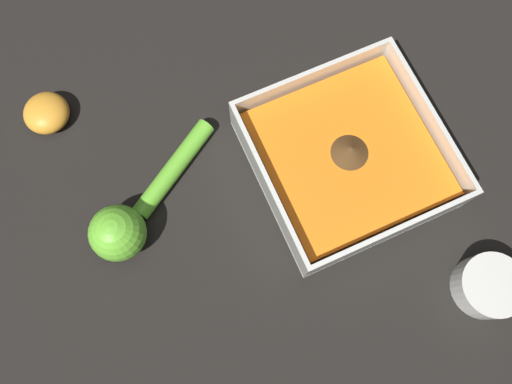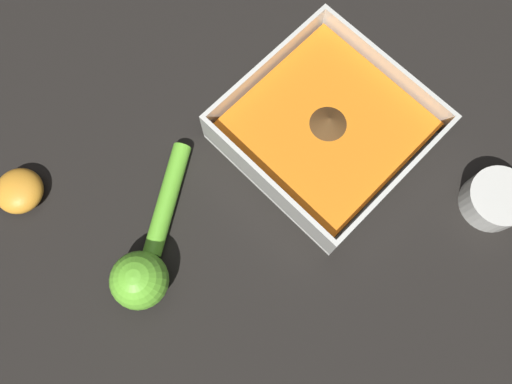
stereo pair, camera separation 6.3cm
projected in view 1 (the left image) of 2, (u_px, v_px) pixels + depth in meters
The scene contains 5 objects.
ground_plane at pixel (366, 170), 0.68m from camera, with size 4.00×4.00×0.00m, color black.
square_dish at pixel (347, 158), 0.66m from camera, with size 0.23×0.23×0.07m.
spice_bowl at pixel (488, 286), 0.62m from camera, with size 0.08×0.08×0.04m.
lemon_squeezer at pixel (130, 219), 0.63m from camera, with size 0.20×0.15×0.07m.
lemon_half at pixel (47, 113), 0.68m from camera, with size 0.06×0.06×0.03m.
Camera 1 is at (-0.22, -0.13, 0.64)m, focal length 35.00 mm.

